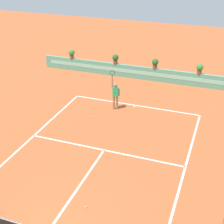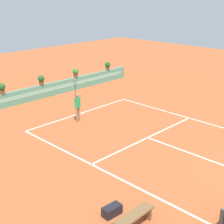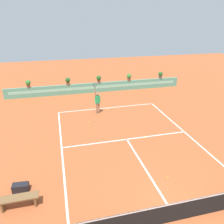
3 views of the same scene
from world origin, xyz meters
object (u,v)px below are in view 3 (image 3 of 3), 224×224
Objects in this scene: tennis_player at (97,101)px; potted_plant_centre at (99,79)px; gear_bag at (21,187)px; tennis_ball_by_sideline at (145,138)px; bench_courtside at (19,200)px; potted_plant_far_left at (28,83)px; tennis_ball_near_baseline at (168,178)px; potted_plant_right at (129,77)px; tennis_ball_mid_court at (89,122)px; potted_plant_far_right at (161,75)px; potted_plant_left at (68,81)px.

potted_plant_centre is at bearing 77.68° from tennis_player.
gear_bag is 9.29m from tennis_player.
potted_plant_centre is (-0.99, 10.14, 1.38)m from tennis_ball_by_sideline.
potted_plant_far_left is (-0.66, 14.16, 1.04)m from bench_courtside.
bench_courtside reaches higher than tennis_ball_near_baseline.
potted_plant_centre is 3.23m from potted_plant_right.
potted_plant_far_right reaches higher than tennis_ball_mid_court.
tennis_ball_mid_court is 1.00× the size of tennis_ball_by_sideline.
potted_plant_far_right is at bearing 60.12° from tennis_ball_by_sideline.
potted_plant_centre reaches higher than bench_courtside.
potted_plant_left is 3.11m from potted_plant_centre.
potted_plant_centre reaches higher than gear_bag.
tennis_ball_near_baseline is 3.93m from tennis_ball_by_sideline.
potted_plant_far_right is at bearing 34.14° from tennis_player.
tennis_ball_by_sideline is at bearing -119.88° from potted_plant_far_right.
potted_plant_centre is at bearing 95.58° from tennis_ball_by_sideline.
bench_courtside is at bearing -86.41° from gear_bag.
potted_plant_right is (6.33, 0.00, 0.00)m from potted_plant_left.
tennis_player reaches higher than potted_plant_far_right.
tennis_player is 3.57× the size of potted_plant_left.
potted_plant_far_right is at bearing 0.00° from potted_plant_right.
gear_bag is 14.63m from potted_plant_centre.
potted_plant_far_right reaches higher than tennis_ball_by_sideline.
potted_plant_left is at bearing 104.90° from tennis_ball_near_baseline.
bench_courtside is at bearing -123.54° from potted_plant_right.
bench_courtside is 2.29× the size of gear_bag.
gear_bag is 18.58m from potted_plant_far_right.
potted_plant_far_right is at bearing 47.50° from bench_courtside.
potted_plant_left is 1.00× the size of potted_plant_far_right.
bench_courtside is at bearing -119.66° from tennis_player.
potted_plant_left is at bearing 76.72° from gear_bag.
tennis_ball_mid_court is 0.09× the size of potted_plant_far_right.
bench_courtside is 17.02m from potted_plant_right.
tennis_ball_near_baseline is 0.09× the size of potted_plant_far_right.
tennis_ball_mid_court is at bearing 135.06° from tennis_ball_by_sideline.
potted_plant_centre and potted_plant_far_right have the same top height.
tennis_player is (5.03, 7.76, 0.87)m from gear_bag.
bench_courtside is 14.52m from potted_plant_left.
bench_courtside is 2.21× the size of potted_plant_left.
bench_courtside is at bearing -87.33° from potted_plant_far_left.
tennis_ball_by_sideline is 11.78m from potted_plant_far_right.
potted_plant_left is 3.71m from potted_plant_far_left.
potted_plant_centre reaches higher than tennis_ball_by_sideline.
potted_plant_centre is (6.22, 13.18, 1.23)m from gear_bag.
potted_plant_centre reaches higher than tennis_ball_near_baseline.
gear_bag is 13.26m from potted_plant_far_left.
tennis_ball_by_sideline is 0.09× the size of potted_plant_centre.
potted_plant_left reaches higher than tennis_ball_by_sideline.
potted_plant_left and potted_plant_far_left have the same top height.
tennis_ball_near_baseline and tennis_ball_mid_court have the same top height.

